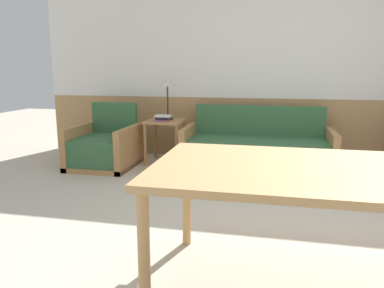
{
  "coord_description": "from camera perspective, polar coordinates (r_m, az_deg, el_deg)",
  "views": [
    {
      "loc": [
        -0.26,
        -2.64,
        1.25
      ],
      "look_at": [
        -1.07,
        1.02,
        0.5
      ],
      "focal_mm": 35.0,
      "sensor_mm": 36.0,
      "label": 1
    }
  ],
  "objects": [
    {
      "name": "ground_plane",
      "position": [
        2.93,
        16.85,
        -14.4
      ],
      "size": [
        16.0,
        16.0,
        0.0
      ],
      "primitive_type": "plane",
      "color": "beige"
    },
    {
      "name": "book_stack",
      "position": [
        4.94,
        -4.51,
        4.0
      ],
      "size": [
        0.2,
        0.15,
        0.08
      ],
      "color": "#994C84",
      "rests_on": "side_table"
    },
    {
      "name": "couch",
      "position": [
        4.83,
        9.86,
        -0.93
      ],
      "size": [
        1.86,
        0.78,
        0.77
      ],
      "color": "#B27F4C",
      "rests_on": "ground_plane"
    },
    {
      "name": "armchair",
      "position": [
        4.99,
        -13.13,
        -0.6
      ],
      "size": [
        0.78,
        0.83,
        0.8
      ],
      "rotation": [
        0.0,
        0.0,
        0.0
      ],
      "color": "#B27F4C",
      "rests_on": "ground_plane"
    },
    {
      "name": "side_table",
      "position": [
        5.04,
        -4.1,
        2.41
      ],
      "size": [
        0.49,
        0.49,
        0.58
      ],
      "color": "#B27F4C",
      "rests_on": "ground_plane"
    },
    {
      "name": "dining_table",
      "position": [
        2.13,
        22.48,
        -5.1
      ],
      "size": [
        2.06,
        1.02,
        0.74
      ],
      "color": "tan",
      "rests_on": "ground_plane"
    },
    {
      "name": "wall_back",
      "position": [
        5.28,
        15.59,
        12.04
      ],
      "size": [
        7.2,
        0.06,
        2.7
      ],
      "color": "tan",
      "rests_on": "ground_plane"
    },
    {
      "name": "table_lamp",
      "position": [
        5.06,
        -3.76,
        9.19
      ],
      "size": [
        0.2,
        0.2,
        0.59
      ],
      "color": "#262628",
      "rests_on": "side_table"
    }
  ]
}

